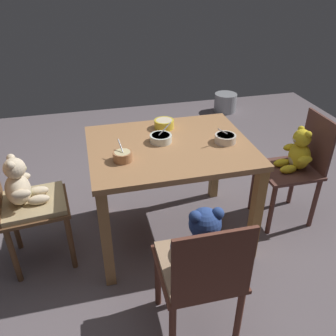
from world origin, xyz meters
name	(u,v)px	position (x,y,z in m)	size (l,w,h in m)	color
ground_plane	(170,233)	(0.00, 0.00, -0.02)	(5.20, 5.20, 0.04)	slate
dining_table	(170,160)	(0.00, 0.00, 0.62)	(1.05, 0.83, 0.74)	#A57349
teddy_chair_near_right	(297,160)	(0.94, -0.04, 0.51)	(0.41, 0.36, 0.84)	brown
teddy_chair_near_front	(201,258)	(-0.05, -0.82, 0.55)	(0.41, 0.41, 0.86)	brown
teddy_chair_near_left	(24,196)	(-0.93, -0.05, 0.52)	(0.44, 0.41, 0.90)	brown
porridge_bowl_terracotta_near_left	(123,156)	(-0.32, -0.13, 0.77)	(0.12, 0.12, 0.12)	#B3774C
porridge_bowl_white_center	(161,138)	(-0.05, 0.05, 0.77)	(0.15, 0.14, 0.12)	silver
porridge_bowl_yellow_far_center	(164,124)	(0.02, 0.26, 0.77)	(0.14, 0.14, 0.06)	yellow
porridge_bowl_cream_near_right	(225,138)	(0.36, -0.05, 0.77)	(0.14, 0.14, 0.12)	beige
metal_pail	(225,103)	(1.30, 2.15, 0.12)	(0.29, 0.29, 0.24)	#93969B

